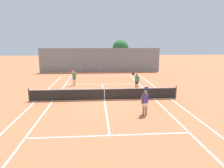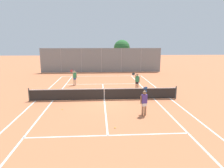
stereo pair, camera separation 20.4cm
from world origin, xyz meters
TOP-DOWN VIEW (x-y plane):
  - ground_plane at (0.00, 0.00)m, footprint 120.00×120.00m
  - court_line_markings at (0.00, 0.00)m, footprint 11.10×23.90m
  - tennis_net at (0.00, 0.00)m, footprint 12.00×0.10m
  - player_near_side at (2.43, -3.70)m, footprint 0.59×0.80m
  - player_far_left at (-3.07, 6.00)m, footprint 0.64×0.75m
  - player_far_right at (3.30, 3.30)m, footprint 0.86×0.68m
  - loose_tennis_ball_0 at (-4.86, 4.79)m, footprint 0.07×0.07m
  - loose_tennis_ball_1 at (3.35, 1.98)m, footprint 0.07×0.07m
  - loose_tennis_ball_2 at (-3.33, 8.15)m, footprint 0.07×0.07m
  - loose_tennis_ball_3 at (-2.97, -2.31)m, footprint 0.07×0.07m
  - loose_tennis_ball_4 at (0.43, -5.57)m, footprint 0.07×0.07m
  - back_fence at (-0.00, 15.61)m, footprint 18.78×0.08m
  - tree_behind_left at (3.61, 19.23)m, footprint 2.76×2.76m

SIDE VIEW (x-z plane):
  - ground_plane at x=0.00m, z-range 0.00..0.00m
  - court_line_markings at x=0.00m, z-range 0.00..0.01m
  - loose_tennis_ball_0 at x=-4.86m, z-range 0.00..0.07m
  - loose_tennis_ball_1 at x=3.35m, z-range 0.00..0.07m
  - loose_tennis_ball_2 at x=-3.33m, z-range 0.00..0.07m
  - loose_tennis_ball_3 at x=-2.97m, z-range 0.00..0.07m
  - loose_tennis_ball_4 at x=0.43m, z-range 0.00..0.07m
  - tennis_net at x=0.00m, z-range -0.03..1.04m
  - player_near_side at x=2.43m, z-range 0.04..1.81m
  - player_far_left at x=-3.07m, z-range 0.04..1.81m
  - player_far_right at x=3.30m, z-range 0.04..1.81m
  - back_fence at x=0.00m, z-range 0.00..3.78m
  - tree_behind_left at x=3.61m, z-range 1.06..6.14m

